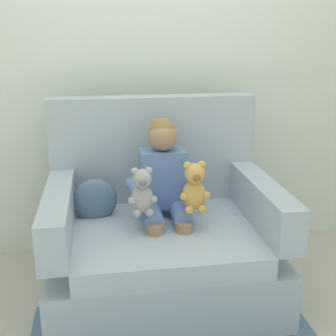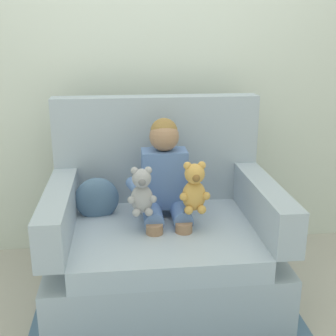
{
  "view_description": "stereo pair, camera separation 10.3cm",
  "coord_description": "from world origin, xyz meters",
  "px_view_note": "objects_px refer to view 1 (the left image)",
  "views": [
    {
      "loc": [
        -0.32,
        -2.25,
        1.51
      ],
      "look_at": [
        0.02,
        -0.05,
        0.81
      ],
      "focal_mm": 46.91,
      "sensor_mm": 36.0,
      "label": 1
    },
    {
      "loc": [
        -0.22,
        -2.27,
        1.51
      ],
      "look_at": [
        0.02,
        -0.05,
        0.81
      ],
      "focal_mm": 46.91,
      "sensor_mm": 36.0,
      "label": 2
    }
  ],
  "objects_px": {
    "plush_grey": "(142,192)",
    "plush_honey": "(194,188)",
    "armchair": "(161,238)",
    "seated_child": "(164,184)",
    "throw_pillow": "(95,200)"
  },
  "relations": [
    {
      "from": "plush_grey",
      "to": "plush_honey",
      "type": "bearing_deg",
      "value": -4.62
    },
    {
      "from": "armchair",
      "to": "plush_honey",
      "type": "height_order",
      "value": "armchair"
    },
    {
      "from": "plush_honey",
      "to": "plush_grey",
      "type": "relative_size",
      "value": 1.07
    },
    {
      "from": "seated_child",
      "to": "plush_honey",
      "type": "distance_m",
      "value": 0.22
    },
    {
      "from": "plush_grey",
      "to": "throw_pillow",
      "type": "distance_m",
      "value": 0.39
    },
    {
      "from": "plush_grey",
      "to": "throw_pillow",
      "type": "xyz_separation_m",
      "value": [
        -0.25,
        0.26,
        -0.13
      ]
    },
    {
      "from": "armchair",
      "to": "throw_pillow",
      "type": "distance_m",
      "value": 0.45
    },
    {
      "from": "armchair",
      "to": "seated_child",
      "type": "relative_size",
      "value": 1.54
    },
    {
      "from": "armchair",
      "to": "throw_pillow",
      "type": "xyz_separation_m",
      "value": [
        -0.37,
        0.13,
        0.21
      ]
    },
    {
      "from": "armchair",
      "to": "seated_child",
      "type": "distance_m",
      "value": 0.33
    },
    {
      "from": "plush_honey",
      "to": "throw_pillow",
      "type": "xyz_separation_m",
      "value": [
        -0.54,
        0.26,
        -0.14
      ]
    },
    {
      "from": "seated_child",
      "to": "plush_grey",
      "type": "bearing_deg",
      "value": -124.29
    },
    {
      "from": "armchair",
      "to": "seated_child",
      "type": "height_order",
      "value": "armchair"
    },
    {
      "from": "plush_grey",
      "to": "throw_pillow",
      "type": "bearing_deg",
      "value": 129.13
    },
    {
      "from": "seated_child",
      "to": "plush_grey",
      "type": "height_order",
      "value": "seated_child"
    }
  ]
}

